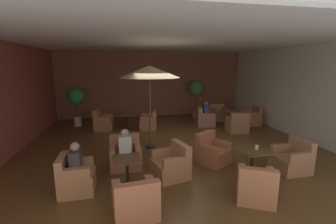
{
  "coord_description": "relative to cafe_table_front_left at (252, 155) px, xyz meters",
  "views": [
    {
      "loc": [
        -1.62,
        -7.73,
        2.71
      ],
      "look_at": [
        0.0,
        0.5,
        1.07
      ],
      "focal_mm": 25.04,
      "sensor_mm": 36.0,
      "label": 1
    }
  ],
  "objects": [
    {
      "name": "ground_plane",
      "position": [
        -1.51,
        2.73,
        -0.56
      ],
      "size": [
        10.05,
        9.96,
        0.02
      ],
      "primitive_type": "cube",
      "color": "brown"
    },
    {
      "name": "wall_back_brick",
      "position": [
        -1.51,
        7.67,
        1.17
      ],
      "size": [
        10.05,
        0.08,
        3.45
      ],
      "primitive_type": "cube",
      "color": "brown",
      "rests_on": "ground_plane"
    },
    {
      "name": "wall_left_accent",
      "position": [
        -6.5,
        2.73,
        1.17
      ],
      "size": [
        0.08,
        9.96,
        3.45
      ],
      "primitive_type": "cube",
      "color": "#954536",
      "rests_on": "ground_plane"
    },
    {
      "name": "wall_right_plain",
      "position": [
        3.47,
        2.73,
        1.17
      ],
      "size": [
        0.08,
        9.96,
        3.45
      ],
      "primitive_type": "cube",
      "color": "silver",
      "rests_on": "ground_plane"
    },
    {
      "name": "ceiling_slab",
      "position": [
        -1.51,
        2.73,
        2.93
      ],
      "size": [
        10.05,
        9.96,
        0.06
      ],
      "primitive_type": "cube",
      "color": "white",
      "rests_on": "wall_back_brick"
    },
    {
      "name": "cafe_table_front_left",
      "position": [
        0.0,
        0.0,
        0.0
      ],
      "size": [
        0.8,
        0.8,
        0.68
      ],
      "color": "black",
      "rests_on": "ground_plane"
    },
    {
      "name": "armchair_front_left_north",
      "position": [
        1.17,
        0.03,
        -0.24
      ],
      "size": [
        0.79,
        0.81,
        0.84
      ],
      "color": "#A5734F",
      "rests_on": "ground_plane"
    },
    {
      "name": "armchair_front_left_east",
      "position": [
        -0.67,
        0.96,
        -0.24
      ],
      "size": [
        1.08,
        1.08,
        0.85
      ],
      "color": "#AF6644",
      "rests_on": "ground_plane"
    },
    {
      "name": "armchair_front_left_south",
      "position": [
        -0.52,
        -1.04,
        -0.25
      ],
      "size": [
        0.99,
        1.01,
        0.8
      ],
      "color": "#B06C45",
      "rests_on": "ground_plane"
    },
    {
      "name": "cafe_table_front_right",
      "position": [
        -3.0,
        5.08,
        0.01
      ],
      "size": [
        0.85,
        0.85,
        0.68
      ],
      "color": "black",
      "rests_on": "ground_plane"
    },
    {
      "name": "armchair_front_right_north",
      "position": [
        -4.0,
        5.21,
        -0.23
      ],
      "size": [
        0.86,
        0.8,
        0.89
      ],
      "color": "#A76C45",
      "rests_on": "ground_plane"
    },
    {
      "name": "armchair_front_right_east",
      "position": [
        -2.02,
        4.92,
        -0.24
      ],
      "size": [
        0.83,
        0.9,
        0.81
      ],
      "color": "#A36747",
      "rests_on": "ground_plane"
    },
    {
      "name": "cafe_table_mid_center",
      "position": [
        1.66,
        4.8,
        0.01
      ],
      "size": [
        0.81,
        0.81,
        0.68
      ],
      "color": "black",
      "rests_on": "ground_plane"
    },
    {
      "name": "armchair_mid_center_north",
      "position": [
        1.62,
        5.89,
        -0.25
      ],
      "size": [
        0.78,
        0.72,
        0.79
      ],
      "color": "#B17350",
      "rests_on": "ground_plane"
    },
    {
      "name": "armchair_mid_center_east",
      "position": [
        0.58,
        5.01,
        -0.23
      ],
      "size": [
        0.92,
        0.89,
        0.89
      ],
      "color": "#A46B53",
      "rests_on": "ground_plane"
    },
    {
      "name": "armchair_mid_center_south",
      "position": [
        1.53,
        3.71,
        -0.23
      ],
      "size": [
        0.86,
        0.85,
        0.87
      ],
      "color": "#A36F51",
      "rests_on": "ground_plane"
    },
    {
      "name": "armchair_mid_center_west",
      "position": [
        2.74,
        4.71,
        -0.23
      ],
      "size": [
        0.83,
        0.82,
        0.85
      ],
      "color": "#A66645",
      "rests_on": "ground_plane"
    },
    {
      "name": "cafe_table_rear_right",
      "position": [
        -3.08,
        0.03,
        -0.07
      ],
      "size": [
        0.67,
        0.67,
        0.68
      ],
      "color": "black",
      "rests_on": "ground_plane"
    },
    {
      "name": "armchair_rear_right_north",
      "position": [
        -1.99,
        0.31,
        -0.24
      ],
      "size": [
        0.96,
        0.97,
        0.84
      ],
      "color": "#AF734D",
      "rests_on": "ground_plane"
    },
    {
      "name": "armchair_rear_right_east",
      "position": [
        -3.11,
        1.16,
        -0.24
      ],
      "size": [
        0.83,
        0.8,
        0.85
      ],
      "color": "#AA6A49",
      "rests_on": "ground_plane"
    },
    {
      "name": "armchair_rear_right_south",
      "position": [
        -4.19,
        0.01,
        -0.22
      ],
      "size": [
        0.73,
        0.73,
        0.84
      ],
      "color": "#AD7449",
      "rests_on": "ground_plane"
    },
    {
      "name": "armchair_rear_right_west",
      "position": [
        -2.96,
        -1.08,
        -0.26
      ],
      "size": [
        0.86,
        0.81,
        0.77
      ],
      "color": "#B46743",
      "rests_on": "ground_plane"
    },
    {
      "name": "patio_umbrella_tall_red",
      "position": [
        -2.25,
        2.52,
        1.97
      ],
      "size": [
        1.94,
        1.94,
        2.73
      ],
      "color": "#2D2D2D",
      "rests_on": "ground_plane"
    },
    {
      "name": "potted_tree_left_corner",
      "position": [
        0.7,
        6.8,
        0.89
      ],
      "size": [
        0.76,
        0.76,
        1.95
      ],
      "color": "#A15F42",
      "rests_on": "ground_plane"
    },
    {
      "name": "potted_tree_mid_left",
      "position": [
        -5.18,
        6.06,
        0.72
      ],
      "size": [
        0.76,
        0.76,
        1.76
      ],
      "color": "silver",
      "rests_on": "ground_plane"
    },
    {
      "name": "patron_blue_shirt",
      "position": [
        -4.16,
        0.01,
        0.21
      ],
      "size": [
        0.22,
        0.37,
        0.68
      ],
      "color": "#363135",
      "rests_on": "ground_plane"
    },
    {
      "name": "patron_by_window",
      "position": [
        0.62,
        5.0,
        0.21
      ],
      "size": [
        0.28,
        0.36,
        0.68
      ],
      "color": "#254C99",
      "rests_on": "ground_plane"
    },
    {
      "name": "patron_with_friend",
      "position": [
        -3.11,
        1.11,
        0.15
      ],
      "size": [
        0.34,
        0.26,
        0.67
      ],
      "color": "silver",
      "rests_on": "ground_plane"
    },
    {
      "name": "iced_drink_cup",
      "position": [
        0.1,
        0.0,
        0.19
      ],
      "size": [
        0.08,
        0.08,
        0.11
      ],
      "primitive_type": "cylinder",
      "color": "white",
      "rests_on": "cafe_table_front_left"
    }
  ]
}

